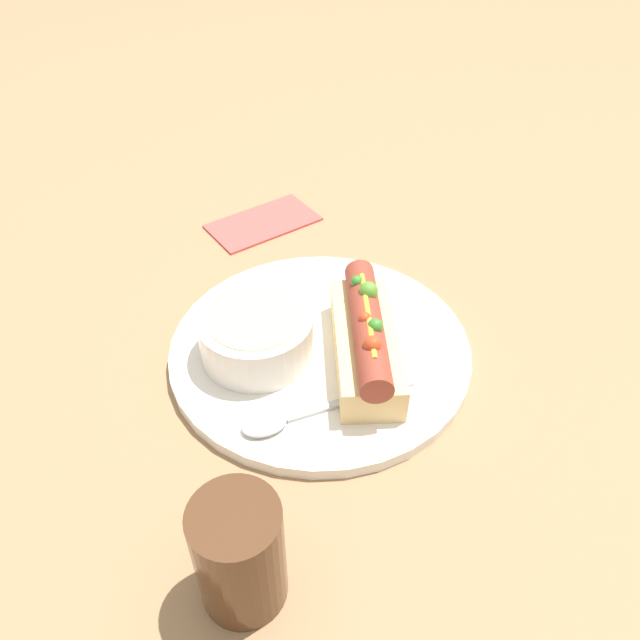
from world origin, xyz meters
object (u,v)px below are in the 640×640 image
at_px(hot_dog, 367,337).
at_px(soup_bowl, 256,334).
at_px(drinking_glass, 240,555).
at_px(spoon, 288,417).

distance_m(hot_dog, soup_bowl, 0.11).
bearing_deg(drinking_glass, soup_bowl, 26.90).
height_order(soup_bowl, spoon, soup_bowl).
bearing_deg(spoon, drinking_glass, 58.63).
relative_size(soup_bowl, spoon, 0.84).
xyz_separation_m(soup_bowl, spoon, (-0.06, -0.07, -0.02)).
height_order(soup_bowl, drinking_glass, drinking_glass).
bearing_deg(spoon, hot_dog, -154.20).
bearing_deg(spoon, soup_bowl, -89.66).
bearing_deg(soup_bowl, hot_dog, -68.31).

